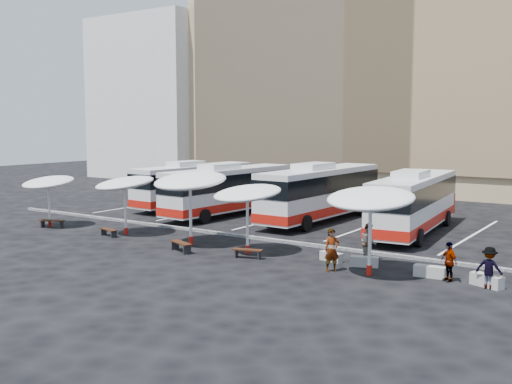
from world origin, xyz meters
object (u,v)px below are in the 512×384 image
Objects in this scene: conc_bench_0 at (331,257)px; conc_bench_2 at (430,272)px; wood_bench_1 at (109,231)px; passenger_0 at (332,250)px; sunshade_2 at (190,181)px; bus_1 at (229,188)px; bus_0 at (195,183)px; wood_bench_0 at (52,222)px; wood_bench_3 at (248,251)px; sunshade_3 at (247,193)px; bus_2 at (321,191)px; sunshade_4 at (371,199)px; bus_3 at (415,201)px; conc_bench_3 at (487,281)px; passenger_2 at (449,262)px; wood_bench_2 at (181,244)px; sunshade_0 at (48,182)px; passenger_3 at (489,268)px; sunshade_1 at (125,183)px; passenger_1 at (369,242)px; conc_bench_1 at (364,262)px.

conc_bench_0 is 4.57m from conc_bench_2.
passenger_0 is (13.71, -0.21, 0.59)m from wood_bench_1.
conc_bench_2 is 4.00m from passenger_0.
conc_bench_0 is 0.89× the size of conc_bench_2.
bus_1 is at bearing 115.70° from sunshade_2.
bus_0 is 7.96× the size of wood_bench_1.
wood_bench_0 is 14.26m from wood_bench_3.
conc_bench_0 is at bearing 10.15° from sunshade_3.
bus_1 is 0.95× the size of bus_2.
bus_2 is at bearing 126.16° from sunshade_4.
bus_3 is at bearing 49.28° from sunshade_2.
conc_bench_3 is at bearing 2.32° from wood_bench_0.
passenger_2 is (4.71, -9.42, -1.06)m from bus_3.
wood_bench_2 reaches higher than wood_bench_0.
sunshade_0 is 2.86× the size of conc_bench_0.
wood_bench_2 is 1.28× the size of conc_bench_3.
conc_bench_3 is at bearing -4.14° from conc_bench_0.
bus_3 is 10.15m from conc_bench_2.
passenger_2 is (8.80, 1.12, 0.45)m from wood_bench_3.
sunshade_3 is (14.07, 0.56, 0.20)m from sunshade_0.
passenger_0 reaches higher than passenger_3.
wood_bench_2 is 12.40m from passenger_2.
wood_bench_1 is (-5.21, -0.78, -2.95)m from sunshade_2.
bus_0 reaches higher than passenger_2.
wood_bench_3 is at bearing -0.54° from wood_bench_0.
bus_2 reaches higher than sunshade_1.
conc_bench_0 is 0.87× the size of conc_bench_3.
sunshade_0 is 20.56m from sunshade_4.
passenger_2 is (0.80, -0.20, 0.55)m from conc_bench_2.
wood_bench_0 is 0.97× the size of wood_bench_2.
passenger_2 is (12.99, 0.19, -2.48)m from sunshade_2.
conc_bench_0 is 1.82m from passenger_1.
bus_0 is at bearing 84.20° from wood_bench_0.
sunshade_2 is 14.76m from passenger_3.
conc_bench_2 reaches higher than conc_bench_1.
passenger_1 is (-5.43, 1.49, 0.62)m from conc_bench_3.
wood_bench_1 is at bearing -177.15° from conc_bench_3.
conc_bench_1 is (13.70, -8.62, -1.58)m from bus_1.
sunshade_4 is 2.06× the size of passenger_0.
sunshade_4 is 3.14× the size of conc_bench_1.
bus_3 reaches higher than wood_bench_0.
bus_1 is 10.26× the size of conc_bench_0.
bus_1 reaches higher than sunshade_3.
sunshade_1 is 9.47m from wood_bench_3.
sunshade_3 is at bearing 3.18° from wood_bench_0.
bus_3 is 6.74× the size of passenger_1.
conc_bench_3 reaches higher than wood_bench_3.
wood_bench_1 is 9.40m from wood_bench_3.
wood_bench_1 is 0.95× the size of wood_bench_3.
conc_bench_3 is at bearing 1.84° from sunshade_0.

